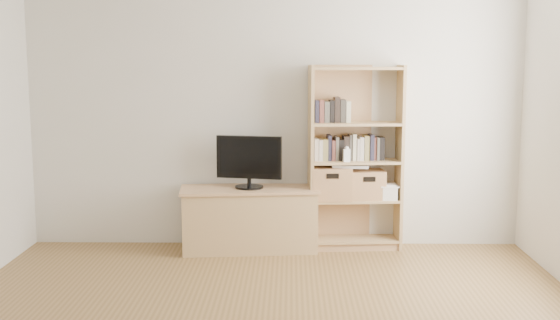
{
  "coord_description": "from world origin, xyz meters",
  "views": [
    {
      "loc": [
        0.15,
        -3.9,
        1.76
      ],
      "look_at": [
        0.06,
        1.9,
        0.88
      ],
      "focal_mm": 45.0,
      "sensor_mm": 36.0,
      "label": 1
    }
  ],
  "objects_px": {
    "basket_left": "(330,183)",
    "laptop": "(351,165)",
    "basket_right": "(366,184)",
    "baby_monitor": "(347,155)",
    "tv_stand": "(249,220)",
    "television": "(249,162)",
    "bookshelf": "(355,158)"
  },
  "relations": [
    {
      "from": "television",
      "to": "basket_right",
      "type": "distance_m",
      "value": 1.08
    },
    {
      "from": "bookshelf",
      "to": "laptop",
      "type": "xyz_separation_m",
      "value": [
        -0.04,
        -0.02,
        -0.06
      ]
    },
    {
      "from": "tv_stand",
      "to": "baby_monitor",
      "type": "relative_size",
      "value": 10.45
    },
    {
      "from": "tv_stand",
      "to": "basket_left",
      "type": "xyz_separation_m",
      "value": [
        0.73,
        0.05,
        0.34
      ]
    },
    {
      "from": "basket_left",
      "to": "baby_monitor",
      "type": "bearing_deg",
      "value": -33.82
    },
    {
      "from": "basket_left",
      "to": "basket_right",
      "type": "height_order",
      "value": "basket_left"
    },
    {
      "from": "tv_stand",
      "to": "laptop",
      "type": "xyz_separation_m",
      "value": [
        0.91,
        0.06,
        0.5
      ]
    },
    {
      "from": "tv_stand",
      "to": "bookshelf",
      "type": "xyz_separation_m",
      "value": [
        0.95,
        0.08,
        0.56
      ]
    },
    {
      "from": "baby_monitor",
      "to": "television",
      "type": "bearing_deg",
      "value": 166.68
    },
    {
      "from": "tv_stand",
      "to": "basket_right",
      "type": "xyz_separation_m",
      "value": [
        1.05,
        0.08,
        0.32
      ]
    },
    {
      "from": "tv_stand",
      "to": "basket_left",
      "type": "relative_size",
      "value": 3.33
    },
    {
      "from": "bookshelf",
      "to": "baby_monitor",
      "type": "bearing_deg",
      "value": -135.0
    },
    {
      "from": "baby_monitor",
      "to": "basket_left",
      "type": "bearing_deg",
      "value": 138.36
    },
    {
      "from": "baby_monitor",
      "to": "basket_right",
      "type": "xyz_separation_m",
      "value": [
        0.19,
        0.1,
        -0.28
      ]
    },
    {
      "from": "baby_monitor",
      "to": "basket_right",
      "type": "bearing_deg",
      "value": 16.86
    },
    {
      "from": "basket_right",
      "to": "laptop",
      "type": "bearing_deg",
      "value": -178.11
    },
    {
      "from": "bookshelf",
      "to": "laptop",
      "type": "relative_size",
      "value": 5.2
    },
    {
      "from": "television",
      "to": "baby_monitor",
      "type": "relative_size",
      "value": 5.19
    },
    {
      "from": "baby_monitor",
      "to": "basket_left",
      "type": "distance_m",
      "value": 0.3
    },
    {
      "from": "bookshelf",
      "to": "baby_monitor",
      "type": "height_order",
      "value": "bookshelf"
    },
    {
      "from": "tv_stand",
      "to": "basket_left",
      "type": "height_order",
      "value": "basket_left"
    },
    {
      "from": "tv_stand",
      "to": "television",
      "type": "relative_size",
      "value": 2.02
    },
    {
      "from": "basket_left",
      "to": "laptop",
      "type": "xyz_separation_m",
      "value": [
        0.18,
        0.0,
        0.16
      ]
    },
    {
      "from": "bookshelf",
      "to": "baby_monitor",
      "type": "distance_m",
      "value": 0.14
    },
    {
      "from": "bookshelf",
      "to": "basket_right",
      "type": "xyz_separation_m",
      "value": [
        0.1,
        0.0,
        -0.24
      ]
    },
    {
      "from": "television",
      "to": "basket_right",
      "type": "xyz_separation_m",
      "value": [
        1.05,
        0.08,
        -0.21
      ]
    },
    {
      "from": "television",
      "to": "basket_left",
      "type": "height_order",
      "value": "television"
    },
    {
      "from": "basket_left",
      "to": "basket_right",
      "type": "xyz_separation_m",
      "value": [
        0.32,
        0.02,
        -0.02
      ]
    },
    {
      "from": "bookshelf",
      "to": "television",
      "type": "relative_size",
      "value": 2.82
    },
    {
      "from": "television",
      "to": "laptop",
      "type": "distance_m",
      "value": 0.92
    },
    {
      "from": "bookshelf",
      "to": "television",
      "type": "distance_m",
      "value": 0.96
    },
    {
      "from": "basket_left",
      "to": "basket_right",
      "type": "distance_m",
      "value": 0.32
    }
  ]
}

